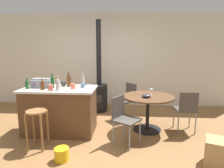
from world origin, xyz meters
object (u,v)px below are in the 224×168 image
at_px(folding_chair_far, 124,116).
at_px(cup_0, 83,85).
at_px(cup_1, 73,86).
at_px(cup_3, 51,87).
at_px(bottle_2, 27,85).
at_px(toolbox, 42,83).
at_px(serving_bowl, 146,96).
at_px(bottle_1, 42,86).
at_px(bottle_5, 58,85).
at_px(bottle_4, 69,81).
at_px(kitchen_island, 60,110).
at_px(plastic_bucket, 62,154).
at_px(bottle_6, 83,81).
at_px(bottle_0, 69,81).
at_px(wooden_stool, 37,121).
at_px(dining_table, 148,104).
at_px(wood_stove, 99,90).
at_px(folding_chair_near, 127,98).
at_px(cardboard_box, 220,154).
at_px(cup_2, 63,84).
at_px(folding_chair_left, 186,108).
at_px(wine_glass, 151,90).
at_px(bottle_3, 52,83).

distance_m(folding_chair_far, cup_0, 1.06).
distance_m(cup_1, cup_3, 0.41).
bearing_deg(bottle_2, toolbox, 42.44).
bearing_deg(serving_bowl, bottle_1, -171.66).
bearing_deg(bottle_5, bottle_4, 73.94).
bearing_deg(bottle_2, kitchen_island, 12.45).
height_order(bottle_2, plastic_bucket, bottle_2).
height_order(bottle_4, bottle_6, bottle_4).
bearing_deg(bottle_0, wooden_stool, -107.49).
bearing_deg(cup_0, dining_table, 5.79).
height_order(kitchen_island, bottle_0, bottle_0).
distance_m(wooden_stool, cup_0, 1.09).
bearing_deg(wood_stove, bottle_0, -113.85).
xyz_separation_m(dining_table, bottle_1, (-2.03, -0.41, 0.44)).
distance_m(folding_chair_near, cardboard_box, 2.32).
xyz_separation_m(dining_table, bottle_4, (-1.63, -0.06, 0.47)).
bearing_deg(bottle_0, plastic_bucket, -80.27).
bearing_deg(cup_3, toolbox, 135.60).
distance_m(bottle_5, cup_1, 0.29).
bearing_deg(cup_1, serving_bowl, 6.35).
height_order(wooden_stool, cup_2, cup_2).
height_order(folding_chair_near, serving_bowl, folding_chair_near).
height_order(folding_chair_left, bottle_1, bottle_1).
xyz_separation_m(bottle_4, cup_3, (-0.24, -0.37, -0.06)).
xyz_separation_m(bottle_0, bottle_4, (0.03, -0.14, 0.03)).
relative_size(toolbox, bottle_2, 1.85).
xyz_separation_m(bottle_0, wine_glass, (1.72, 0.01, -0.17)).
relative_size(wooden_stool, toolbox, 1.74).
bearing_deg(toolbox, wood_stove, 53.05).
bearing_deg(kitchen_island, wood_stove, 66.05).
bearing_deg(bottle_2, cup_2, 27.22).
distance_m(kitchen_island, toolbox, 0.66).
relative_size(bottle_6, cup_3, 2.38).
relative_size(kitchen_island, bottle_6, 5.02).
distance_m(folding_chair_far, cup_3, 1.46).
relative_size(bottle_1, bottle_6, 0.76).
bearing_deg(bottle_6, bottle_1, -150.03).
height_order(bottle_3, cup_1, bottle_3).
relative_size(bottle_1, bottle_2, 1.05).
bearing_deg(cup_2, toolbox, -163.03).
xyz_separation_m(wine_glass, cardboard_box, (0.82, -1.35, -0.63)).
bearing_deg(bottle_3, folding_chair_left, 3.62).
distance_m(bottle_2, cup_3, 0.51).
relative_size(wooden_stool, bottle_3, 2.32).
bearing_deg(kitchen_island, wooden_stool, -104.42).
xyz_separation_m(bottle_1, cardboard_box, (2.92, -0.85, -0.79)).
bearing_deg(wine_glass, folding_chair_far, -128.96).
height_order(bottle_2, bottle_5, bottle_5).
relative_size(bottle_3, bottle_4, 0.97).
bearing_deg(bottle_4, folding_chair_far, -25.72).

